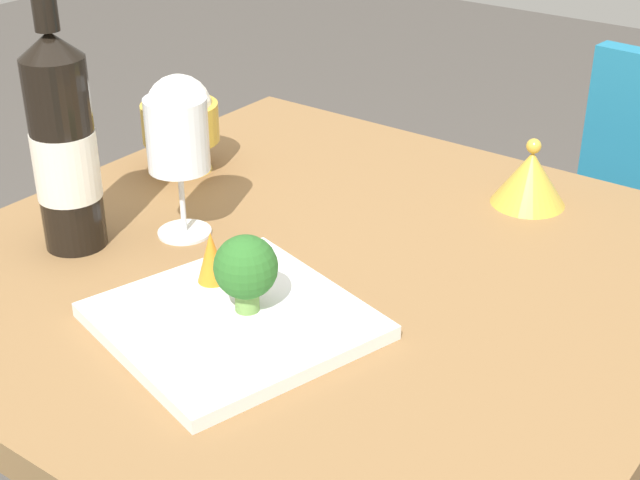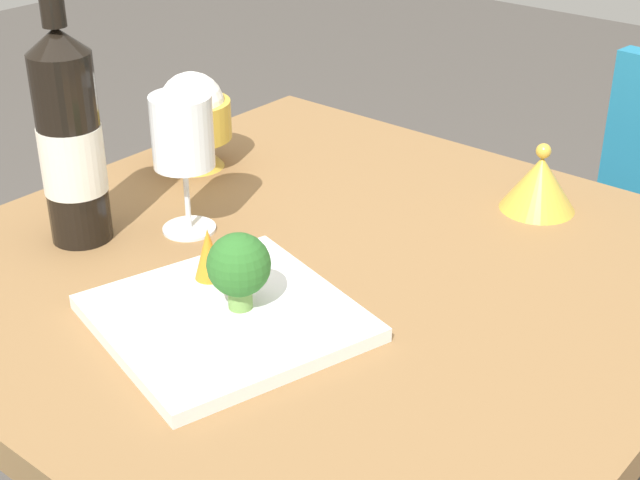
% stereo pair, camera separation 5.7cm
% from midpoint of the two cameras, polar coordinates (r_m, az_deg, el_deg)
% --- Properties ---
extents(dining_table, '(0.86, 0.86, 0.72)m').
position_cam_midpoint_polar(dining_table, '(1.15, -1.42, -5.20)').
color(dining_table, olive).
rests_on(dining_table, ground_plane).
extents(wine_bottle, '(0.08, 0.08, 0.34)m').
position_cam_midpoint_polar(wine_bottle, '(1.14, -16.93, 5.72)').
color(wine_bottle, black).
rests_on(wine_bottle, dining_table).
extents(wine_glass, '(0.08, 0.08, 0.18)m').
position_cam_midpoint_polar(wine_glass, '(1.13, -10.21, 6.17)').
color(wine_glass, white).
rests_on(wine_glass, dining_table).
extents(rice_bowl, '(0.11, 0.11, 0.14)m').
position_cam_midpoint_polar(rice_bowl, '(1.35, -9.83, 7.21)').
color(rice_bowl, gold).
rests_on(rice_bowl, dining_table).
extents(rice_bowl_lid, '(0.10, 0.10, 0.09)m').
position_cam_midpoint_polar(rice_bowl_lid, '(1.26, 11.57, 3.78)').
color(rice_bowl_lid, gold).
rests_on(rice_bowl_lid, dining_table).
extents(serving_plate, '(0.31, 0.31, 0.02)m').
position_cam_midpoint_polar(serving_plate, '(0.99, -7.02, -5.00)').
color(serving_plate, white).
rests_on(serving_plate, dining_table).
extents(broccoli_floret, '(0.07, 0.07, 0.09)m').
position_cam_midpoint_polar(broccoli_floret, '(0.96, -6.29, -1.80)').
color(broccoli_floret, '#729E4C').
rests_on(broccoli_floret, serving_plate).
extents(carrot_garnish_left, '(0.03, 0.03, 0.06)m').
position_cam_midpoint_polar(carrot_garnish_left, '(1.03, -8.28, -1.04)').
color(carrot_garnish_left, orange).
rests_on(carrot_garnish_left, serving_plate).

